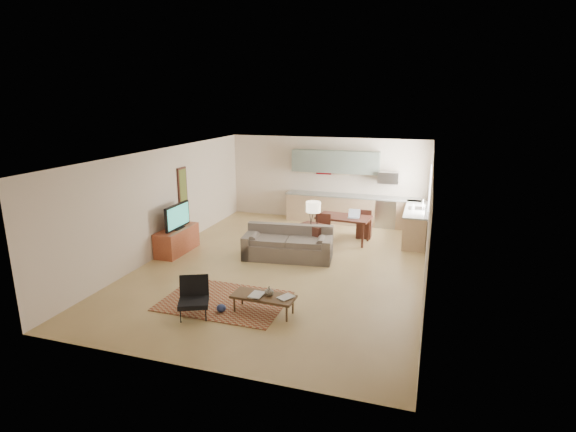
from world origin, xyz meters
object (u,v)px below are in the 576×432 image
(sofa, at_px, (288,243))
(coffee_table, at_px, (264,304))
(tv_credenza, at_px, (177,240))
(armchair, at_px, (194,298))
(console_table, at_px, (313,239))
(dining_table, at_px, (343,229))

(sofa, xyz_separation_m, coffee_table, (0.47, -2.97, -0.22))
(tv_credenza, bearing_deg, sofa, 8.38)
(coffee_table, xyz_separation_m, armchair, (-1.18, -0.51, 0.18))
(sofa, bearing_deg, console_table, 41.84)
(console_table, height_order, dining_table, console_table)
(tv_credenza, height_order, dining_table, dining_table)
(coffee_table, relative_size, armchair, 1.67)
(armchair, bearing_deg, console_table, 48.93)
(tv_credenza, bearing_deg, coffee_table, -37.10)
(coffee_table, distance_m, armchair, 1.30)
(sofa, distance_m, tv_credenza, 2.93)
(tv_credenza, relative_size, dining_table, 0.97)
(armchair, distance_m, tv_credenza, 3.76)
(armchair, bearing_deg, sofa, 53.95)
(tv_credenza, bearing_deg, console_table, 16.43)
(sofa, height_order, armchair, sofa)
(sofa, height_order, console_table, sofa)
(armchair, height_order, console_table, console_table)
(armchair, height_order, tv_credenza, armchair)
(coffee_table, distance_m, dining_table, 4.78)
(dining_table, bearing_deg, coffee_table, -91.18)
(sofa, relative_size, armchair, 3.21)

